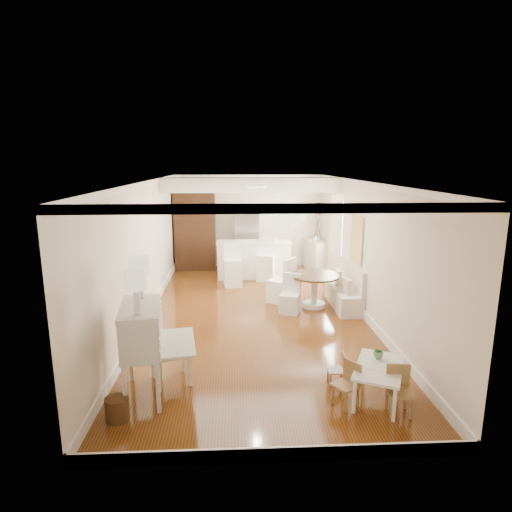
{
  "coord_description": "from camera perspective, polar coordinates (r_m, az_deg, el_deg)",
  "views": [
    {
      "loc": [
        -0.43,
        -8.52,
        3.18
      ],
      "look_at": [
        0.02,
        0.3,
        1.23
      ],
      "focal_mm": 30.0,
      "sensor_mm": 36.0,
      "label": 1
    }
  ],
  "objects": [
    {
      "name": "bar_stool_right",
      "position": [
        11.62,
        1.35,
        -0.53
      ],
      "size": [
        0.56,
        0.56,
        1.14
      ],
      "primitive_type": "cube",
      "rotation": [
        0.0,
        0.0,
        -0.27
      ],
      "color": "white",
      "rests_on": "ground"
    },
    {
      "name": "branch_vase",
      "position": [
        12.7,
        8.03,
        2.35
      ],
      "size": [
        0.19,
        0.19,
        0.17
      ],
      "primitive_type": "imported",
      "rotation": [
        0.0,
        0.0,
        -0.15
      ],
      "color": "white",
      "rests_on": "sideboard"
    },
    {
      "name": "pantry_cabinet",
      "position": [
        12.91,
        -8.09,
        3.28
      ],
      "size": [
        1.2,
        0.6,
        2.3
      ],
      "primitive_type": "cube",
      "color": "#381E11",
      "rests_on": "ground"
    },
    {
      "name": "gustavian_armchair",
      "position": [
        6.5,
        -11.36,
        -12.13
      ],
      "size": [
        0.75,
        0.75,
        1.01
      ],
      "primitive_type": "cube",
      "rotation": [
        0.0,
        0.0,
        1.93
      ],
      "color": "white",
      "rests_on": "ground"
    },
    {
      "name": "bar_stool_left",
      "position": [
        11.09,
        -3.12,
        -1.2
      ],
      "size": [
        0.49,
        0.49,
        1.13
      ],
      "primitive_type": "cube",
      "rotation": [
        0.0,
        0.0,
        0.1
      ],
      "color": "white",
      "rests_on": "ground"
    },
    {
      "name": "fridge",
      "position": [
        12.89,
        0.38,
        2.26
      ],
      "size": [
        0.75,
        0.65,
        1.8
      ],
      "primitive_type": "imported",
      "color": "silver",
      "rests_on": "ground"
    },
    {
      "name": "room",
      "position": [
        8.93,
        0.11,
        4.73
      ],
      "size": [
        9.0,
        9.04,
        2.82
      ],
      "color": "brown",
      "rests_on": "ground"
    },
    {
      "name": "wicker_basket",
      "position": [
        5.97,
        -18.04,
        -18.79
      ],
      "size": [
        0.36,
        0.36,
        0.3
      ],
      "primitive_type": "cylinder",
      "rotation": [
        0.0,
        0.0,
        -0.24
      ],
      "color": "#4B2F17",
      "rests_on": "ground"
    },
    {
      "name": "kids_table",
      "position": [
        6.28,
        15.97,
        -15.94
      ],
      "size": [
        0.96,
        1.15,
        0.5
      ],
      "primitive_type": "cube",
      "rotation": [
        0.0,
        0.0,
        -0.44
      ],
      "color": "white",
      "rests_on": "ground"
    },
    {
      "name": "breakfast_counter",
      "position": [
        11.93,
        -0.3,
        -0.46
      ],
      "size": [
        2.05,
        0.65,
        1.03
      ],
      "primitive_type": "cube",
      "color": "white",
      "rests_on": "ground"
    },
    {
      "name": "kids_chair_c",
      "position": [
        6.01,
        18.65,
        -16.7
      ],
      "size": [
        0.33,
        0.33,
        0.64
      ],
      "primitive_type": "cube",
      "rotation": [
        0.0,
        0.0,
        -0.08
      ],
      "color": "olive",
      "rests_on": "ground"
    },
    {
      "name": "pencil_cup",
      "position": [
        6.37,
        15.98,
        -12.51
      ],
      "size": [
        0.16,
        0.16,
        0.11
      ],
      "primitive_type": "imported",
      "rotation": [
        0.0,
        0.0,
        -0.21
      ],
      "color": "#60A560",
      "rests_on": "kids_table"
    },
    {
      "name": "slip_chair_far",
      "position": [
        9.87,
        3.37,
        -3.19
      ],
      "size": [
        0.71,
        0.71,
        1.05
      ],
      "primitive_type": "cube",
      "rotation": [
        0.0,
        0.0,
        -2.18
      ],
      "color": "white",
      "rests_on": "ground"
    },
    {
      "name": "banquette",
      "position": [
        9.71,
        11.65,
        -3.9
      ],
      "size": [
        0.52,
        1.6,
        0.98
      ],
      "primitive_type": "cube",
      "color": "silver",
      "rests_on": "ground"
    },
    {
      "name": "dining_table",
      "position": [
        9.63,
        7.76,
        -4.62
      ],
      "size": [
        1.18,
        1.18,
        0.75
      ],
      "primitive_type": "cylinder",
      "rotation": [
        0.0,
        0.0,
        -0.07
      ],
      "color": "#482A17",
      "rests_on": "ground"
    },
    {
      "name": "kids_chair_b",
      "position": [
        6.48,
        10.64,
        -14.66
      ],
      "size": [
        0.26,
        0.26,
        0.51
      ],
      "primitive_type": "cube",
      "rotation": [
        0.0,
        0.0,
        -1.62
      ],
      "color": "#9E6947",
      "rests_on": "ground"
    },
    {
      "name": "secretary_bureau",
      "position": [
        6.16,
        -14.91,
        -12.2
      ],
      "size": [
        1.17,
        1.18,
        1.32
      ],
      "primitive_type": "cube",
      "rotation": [
        0.0,
        0.0,
        0.14
      ],
      "color": "beige",
      "rests_on": "ground"
    },
    {
      "name": "kids_chair_a",
      "position": [
        6.01,
        11.85,
        -16.43
      ],
      "size": [
        0.41,
        0.41,
        0.61
      ],
      "primitive_type": "cube",
      "rotation": [
        0.0,
        0.0,
        -0.98
      ],
      "color": "#9D7947",
      "rests_on": "ground"
    },
    {
      "name": "slip_chair_near",
      "position": [
        9.2,
        4.54,
        -5.07
      ],
      "size": [
        0.51,
        0.52,
        0.84
      ],
      "primitive_type": "cube",
      "rotation": [
        0.0,
        0.0,
        -0.33
      ],
      "color": "white",
      "rests_on": "ground"
    },
    {
      "name": "sideboard",
      "position": [
        12.83,
        8.07,
        0.02
      ],
      "size": [
        0.61,
        1.0,
        0.89
      ],
      "primitive_type": "cube",
      "rotation": [
        0.0,
        0.0,
        0.22
      ],
      "color": "silver",
      "rests_on": "ground"
    }
  ]
}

